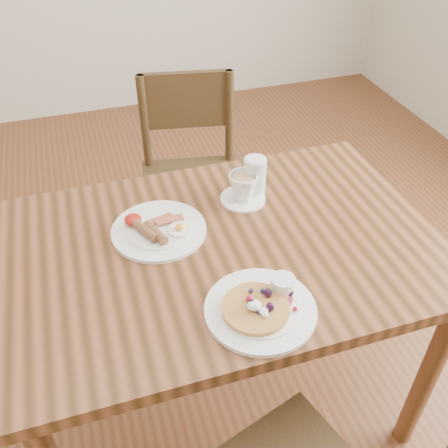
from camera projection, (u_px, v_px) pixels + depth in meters
name	position (u px, v px, depth m)	size (l,w,h in m)	color
ground	(224.00, 394.00, 1.86)	(5.00, 5.00, 0.00)	#5C301A
dining_table	(224.00, 269.00, 1.45)	(1.20, 0.80, 0.75)	brown
chair_far	(191.00, 172.00, 2.13)	(0.49, 0.49, 0.88)	#3F2B16
pancake_plate	(262.00, 306.00, 1.19)	(0.27, 0.27, 0.06)	white
breakfast_plate	(157.00, 229.00, 1.41)	(0.27, 0.27, 0.04)	white
teacup_saucer	(243.00, 189.00, 1.52)	(0.14, 0.14, 0.09)	white
water_glass	(255.00, 176.00, 1.54)	(0.07, 0.07, 0.12)	silver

